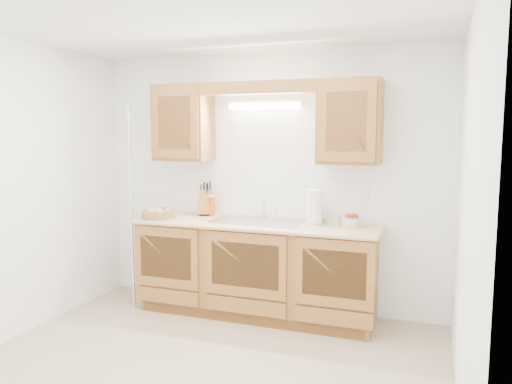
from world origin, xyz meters
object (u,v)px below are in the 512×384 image
at_px(fruit_basket, 158,213).
at_px(apple_bowl, 351,221).
at_px(knife_block, 205,203).
at_px(paper_towel, 314,207).

relative_size(fruit_basket, apple_bowl, 1.15).
distance_m(fruit_basket, knife_block, 0.48).
bearing_deg(knife_block, fruit_basket, -161.39).
xyz_separation_m(fruit_basket, paper_towel, (1.52, 0.18, 0.11)).
bearing_deg(fruit_basket, paper_towel, 6.84).
height_order(fruit_basket, apple_bowl, apple_bowl).
height_order(fruit_basket, paper_towel, paper_towel).
distance_m(knife_block, apple_bowl, 1.51).
height_order(paper_towel, apple_bowl, paper_towel).
xyz_separation_m(knife_block, paper_towel, (1.16, -0.13, 0.03)).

